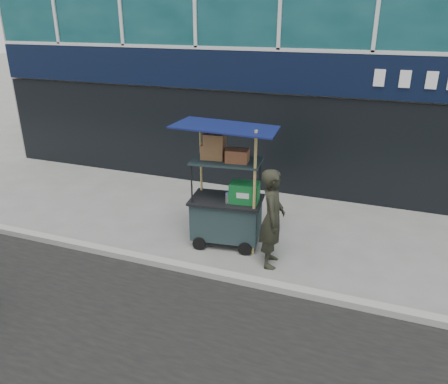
% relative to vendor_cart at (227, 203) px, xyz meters
% --- Properties ---
extents(ground, '(80.00, 80.00, 0.00)m').
position_rel_vendor_cart_xyz_m(ground, '(0.13, -1.00, -0.84)').
color(ground, slate).
rests_on(ground, ground).
extents(curb, '(80.00, 0.18, 0.12)m').
position_rel_vendor_cart_xyz_m(curb, '(0.13, -1.20, -0.78)').
color(curb, '#999991').
rests_on(curb, ground).
extents(vendor_cart, '(1.92, 1.47, 2.40)m').
position_rel_vendor_cart_xyz_m(vendor_cart, '(0.00, 0.00, 0.00)').
color(vendor_cart, '#192C2C').
rests_on(vendor_cart, ground).
extents(vendor_man, '(0.53, 0.71, 1.78)m').
position_rel_vendor_cart_xyz_m(vendor_man, '(0.98, -0.44, 0.05)').
color(vendor_man, black).
rests_on(vendor_man, ground).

